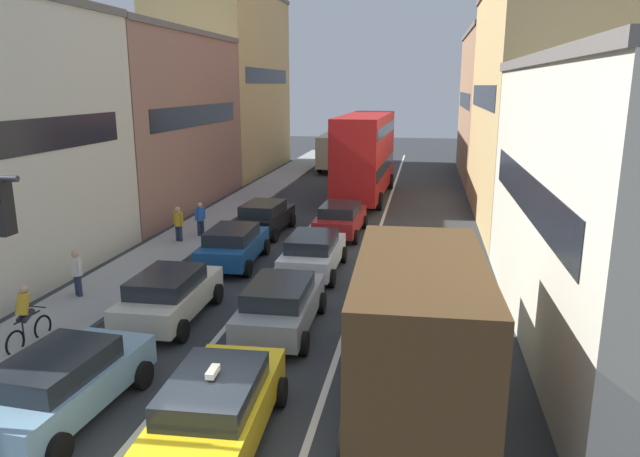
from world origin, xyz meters
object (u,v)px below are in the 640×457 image
object	(u,v)px
pedestrian_mid_sidewalk	(200,218)
sedan_centre_lane_second	(280,304)
coupe_centre_lane_fourth	(340,218)
cyclist_on_sidewalk	(26,317)
hatchback_centre_lane_third	(313,252)
bus_mid_queue_primary	(365,152)
taxi_centre_lane_front	(217,406)
pedestrian_near_kerb	(77,271)
wagon_left_lane_second	(169,294)
bus_far_queue_secondary	(340,146)
sedan_right_lane_behind_truck	(417,272)
sedan_left_lane_fourth	(264,217)
pedestrian_far_sidewalk	(178,223)
sedan_left_lane_front	(62,383)
sedan_left_lane_third	(233,245)
removalist_box_truck	(418,324)

from	to	relation	value
pedestrian_mid_sidewalk	sedan_centre_lane_second	bearing A→B (deg)	157.22
coupe_centre_lane_fourth	cyclist_on_sidewalk	size ratio (longest dim) A/B	2.52
hatchback_centre_lane_third	bus_mid_queue_primary	distance (m)	15.02
taxi_centre_lane_front	pedestrian_near_kerb	size ratio (longest dim) A/B	2.64
sedan_centre_lane_second	wagon_left_lane_second	distance (m)	3.39
wagon_left_lane_second	bus_far_queue_secondary	size ratio (longest dim) A/B	0.41
bus_mid_queue_primary	pedestrian_near_kerb	distance (m)	20.34
taxi_centre_lane_front	sedan_right_lane_behind_truck	distance (m)	9.71
pedestrian_mid_sidewalk	sedan_left_lane_fourth	bearing A→B (deg)	-117.58
sedan_right_lane_behind_truck	pedestrian_far_sidewalk	bearing A→B (deg)	66.51
sedan_left_lane_front	sedan_centre_lane_second	distance (m)	6.12
coupe_centre_lane_fourth	bus_mid_queue_primary	size ratio (longest dim) A/B	0.41
coupe_centre_lane_fourth	pedestrian_far_sidewalk	distance (m)	7.24
sedan_right_lane_behind_truck	bus_mid_queue_primary	distance (m)	17.06
sedan_left_lane_front	sedan_left_lane_third	size ratio (longest dim) A/B	1.01
removalist_box_truck	taxi_centre_lane_front	world-z (taller)	removalist_box_truck
bus_mid_queue_primary	coupe_centre_lane_fourth	bearing A→B (deg)	-179.35
sedan_right_lane_behind_truck	bus_mid_queue_primary	world-z (taller)	bus_mid_queue_primary
sedan_left_lane_third	sedan_right_lane_behind_truck	xyz separation A→B (m)	(6.99, -2.21, 0.00)
sedan_centre_lane_second	sedan_left_lane_fourth	xyz separation A→B (m)	(-3.44, 10.74, 0.00)
removalist_box_truck	pedestrian_near_kerb	world-z (taller)	removalist_box_truck
coupe_centre_lane_fourth	bus_far_queue_secondary	distance (m)	23.19
taxi_centre_lane_front	sedan_left_lane_front	xyz separation A→B (m)	(-3.45, 0.30, -0.00)
removalist_box_truck	coupe_centre_lane_fourth	size ratio (longest dim) A/B	1.78
cyclist_on_sidewalk	sedan_left_lane_front	bearing A→B (deg)	-131.92
cyclist_on_sidewalk	pedestrian_mid_sidewalk	distance (m)	11.61
cyclist_on_sidewalk	pedestrian_far_sidewalk	xyz separation A→B (m)	(-0.32, 10.52, 0.10)
hatchback_centre_lane_third	sedan_right_lane_behind_truck	size ratio (longest dim) A/B	0.99
sedan_centre_lane_second	sedan_right_lane_behind_truck	xyz separation A→B (m)	(3.69, 3.58, 0.00)
sedan_left_lane_third	bus_far_queue_secondary	distance (m)	28.18
pedestrian_mid_sidewalk	bus_far_queue_secondary	bearing A→B (deg)	-62.01
wagon_left_lane_second	pedestrian_near_kerb	xyz separation A→B (m)	(-3.63, 1.09, 0.15)
sedan_centre_lane_second	bus_far_queue_secondary	world-z (taller)	bus_far_queue_secondary
sedan_left_lane_third	sedan_left_lane_fourth	world-z (taller)	same
sedan_centre_lane_second	taxi_centre_lane_front	bearing A→B (deg)	-179.87
coupe_centre_lane_fourth	bus_far_queue_secondary	world-z (taller)	bus_far_queue_secondary
taxi_centre_lane_front	coupe_centre_lane_fourth	distance (m)	16.47
pedestrian_mid_sidewalk	taxi_centre_lane_front	bearing A→B (deg)	146.96
hatchback_centre_lane_third	coupe_centre_lane_fourth	world-z (taller)	same
sedan_centre_lane_second	pedestrian_near_kerb	world-z (taller)	pedestrian_near_kerb
sedan_left_lane_third	sedan_right_lane_behind_truck	distance (m)	7.33
bus_far_queue_secondary	cyclist_on_sidewalk	xyz separation A→B (m)	(-3.06, -36.19, -0.91)
pedestrian_far_sidewalk	coupe_centre_lane_fourth	bearing A→B (deg)	130.68
sedan_right_lane_behind_truck	bus_mid_queue_primary	xyz separation A→B (m)	(-3.43, 16.59, 2.03)
sedan_left_lane_front	coupe_centre_lane_fourth	distance (m)	16.53
coupe_centre_lane_fourth	pedestrian_far_sidewalk	xyz separation A→B (m)	(-6.70, -2.75, 0.15)
sedan_centre_lane_second	sedan_right_lane_behind_truck	world-z (taller)	same
cyclist_on_sidewalk	pedestrian_mid_sidewalk	size ratio (longest dim) A/B	1.04
sedan_right_lane_behind_truck	pedestrian_mid_sidewalk	distance (m)	11.31
wagon_left_lane_second	sedan_left_lane_fourth	bearing A→B (deg)	-0.86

